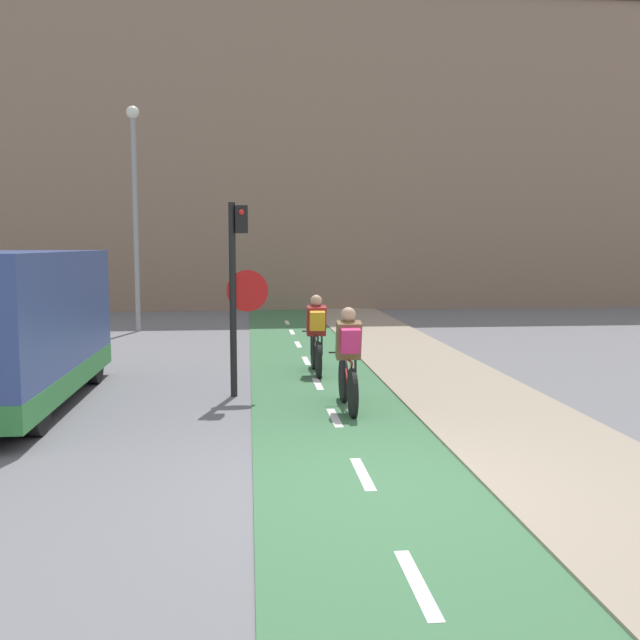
% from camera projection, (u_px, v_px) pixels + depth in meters
% --- Properties ---
extents(ground_plane, '(120.00, 120.00, 0.00)m').
position_uv_depth(ground_plane, '(370.00, 492.00, 7.15)').
color(ground_plane, slate).
extents(bike_lane, '(2.35, 60.00, 0.02)m').
position_uv_depth(bike_lane, '(370.00, 490.00, 7.16)').
color(bike_lane, '#3D7047').
rests_on(bike_lane, ground_plane).
extents(sidewalk_strip, '(2.40, 60.00, 0.05)m').
position_uv_depth(sidewalk_strip, '(596.00, 481.00, 7.39)').
color(sidewalk_strip, gray).
rests_on(sidewalk_strip, ground_plane).
extents(building_row_background, '(60.00, 5.20, 12.15)m').
position_uv_depth(building_row_background, '(277.00, 154.00, 28.65)').
color(building_row_background, '#89705B').
rests_on(building_row_background, ground_plane).
extents(traffic_light_pole, '(0.67, 0.25, 3.14)m').
position_uv_depth(traffic_light_pole, '(238.00, 277.00, 11.46)').
color(traffic_light_pole, black).
rests_on(traffic_light_pole, ground_plane).
extents(street_lamp_far, '(0.36, 0.36, 6.30)m').
position_uv_depth(street_lamp_far, '(135.00, 194.00, 20.00)').
color(street_lamp_far, gray).
rests_on(street_lamp_far, ground_plane).
extents(cyclist_near, '(0.46, 1.71, 1.55)m').
position_uv_depth(cyclist_near, '(348.00, 362.00, 10.58)').
color(cyclist_near, black).
rests_on(cyclist_near, ground_plane).
extents(cyclist_far, '(0.46, 1.65, 1.52)m').
position_uv_depth(cyclist_far, '(316.00, 337.00, 13.56)').
color(cyclist_far, black).
rests_on(cyclist_far, ground_plane).
extents(van, '(2.17, 5.41, 2.37)m').
position_uv_depth(van, '(2.00, 331.00, 10.77)').
color(van, '#334784').
rests_on(van, ground_plane).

